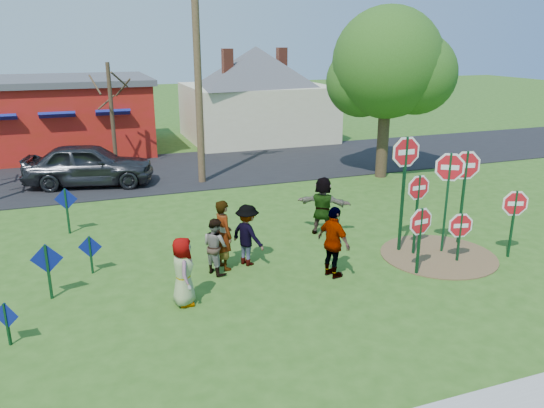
{
  "coord_description": "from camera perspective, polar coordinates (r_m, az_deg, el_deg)",
  "views": [
    {
      "loc": [
        -4.65,
        -12.32,
        5.86
      ],
      "look_at": [
        0.53,
        1.77,
        1.14
      ],
      "focal_mm": 35.0,
      "sensor_mm": 36.0,
      "label": 1
    }
  ],
  "objects": [
    {
      "name": "stop_sign_a",
      "position": [
        13.9,
        15.67,
        -2.39
      ],
      "size": [
        0.97,
        0.14,
        1.93
      ],
      "rotation": [
        0.0,
        0.0,
        0.13
      ],
      "color": "#103D20",
      "rests_on": "ground"
    },
    {
      "name": "stop_sign_d",
      "position": [
        16.19,
        20.08,
        3.06
      ],
      "size": [
        1.11,
        0.31,
        2.96
      ],
      "rotation": [
        0.0,
        0.0,
        -0.26
      ],
      "color": "#103D20",
      "rests_on": "ground"
    },
    {
      "name": "blue_diamond_d",
      "position": [
        17.54,
        -21.23,
        -0.15
      ],
      "size": [
        0.68,
        0.21,
        1.47
      ],
      "rotation": [
        0.0,
        0.0,
        -0.27
      ],
      "color": "#103D20",
      "rests_on": "ground"
    },
    {
      "name": "person_c",
      "position": [
        13.75,
        -6.11,
        -4.51
      ],
      "size": [
        0.81,
        0.89,
        1.49
      ],
      "primitive_type": "imported",
      "rotation": [
        0.0,
        0.0,
        1.99
      ],
      "color": "brown",
      "rests_on": "ground"
    },
    {
      "name": "utility_pole",
      "position": [
        21.94,
        -8.04,
        15.14
      ],
      "size": [
        2.34,
        0.3,
        9.58
      ],
      "rotation": [
        0.0,
        0.0,
        -0.07
      ],
      "color": "#4C3823",
      "rests_on": "ground"
    },
    {
      "name": "cream_house",
      "position": [
        32.11,
        -1.71,
        12.19
      ],
      "size": [
        9.4,
        9.4,
        6.5
      ],
      "color": "beige",
      "rests_on": "ground"
    },
    {
      "name": "person_a",
      "position": [
        12.24,
        -9.54,
        -7.17
      ],
      "size": [
        0.58,
        0.84,
        1.63
      ],
      "primitive_type": "imported",
      "rotation": [
        0.0,
        0.0,
        1.48
      ],
      "color": "#42548A",
      "rests_on": "ground"
    },
    {
      "name": "person_e",
      "position": [
        13.47,
        6.66,
        -4.13
      ],
      "size": [
        0.75,
        1.18,
        1.87
      ],
      "primitive_type": "imported",
      "rotation": [
        0.0,
        0.0,
        1.86
      ],
      "color": "#442A51",
      "rests_on": "ground"
    },
    {
      "name": "ground",
      "position": [
        14.41,
        0.44,
        -6.55
      ],
      "size": [
        120.0,
        120.0,
        0.0
      ],
      "primitive_type": "plane",
      "color": "#2D5618",
      "rests_on": "ground"
    },
    {
      "name": "blue_diamond_c",
      "position": [
        14.45,
        -18.95,
        -4.78
      ],
      "size": [
        0.59,
        0.18,
        1.04
      ],
      "rotation": [
        0.0,
        0.0,
        -0.28
      ],
      "color": "#103D20",
      "rests_on": "ground"
    },
    {
      "name": "person_d",
      "position": [
        14.16,
        -2.66,
        -3.35
      ],
      "size": [
        1.05,
        1.25,
        1.68
      ],
      "primitive_type": "imported",
      "rotation": [
        0.0,
        0.0,
        2.04
      ],
      "color": "#343539",
      "rests_on": "ground"
    },
    {
      "name": "red_building",
      "position": [
        30.58,
        -21.88,
        8.89
      ],
      "size": [
        9.4,
        7.69,
        3.9
      ],
      "color": "#9B1F0F",
      "rests_on": "ground"
    },
    {
      "name": "stop_sign_f",
      "position": [
        15.85,
        24.64,
        -0.39
      ],
      "size": [
        0.92,
        0.33,
        2.05
      ],
      "rotation": [
        0.0,
        0.0,
        -0.33
      ],
      "color": "#103D20",
      "rests_on": "ground"
    },
    {
      "name": "stop_sign_e",
      "position": [
        15.14,
        19.6,
        -2.47
      ],
      "size": [
        0.91,
        0.22,
        1.51
      ],
      "rotation": [
        0.0,
        0.0,
        -0.22
      ],
      "color": "#103D20",
      "rests_on": "ground"
    },
    {
      "name": "leafy_tree",
      "position": [
        23.32,
        12.55,
        14.01
      ],
      "size": [
        5.05,
        4.61,
        7.18
      ],
      "color": "#382819",
      "rests_on": "ground"
    },
    {
      "name": "blue_diamond_a",
      "position": [
        11.88,
        -26.65,
        -11.05
      ],
      "size": [
        0.49,
        0.31,
        0.94
      ],
      "rotation": [
        0.0,
        0.0,
        -0.56
      ],
      "color": "#103D20",
      "rests_on": "ground"
    },
    {
      "name": "person_f",
      "position": [
        16.43,
        5.49,
        -0.17
      ],
      "size": [
        1.67,
        1.45,
        1.82
      ],
      "primitive_type": "imported",
      "rotation": [
        0.0,
        0.0,
        2.5
      ],
      "color": "#215A38",
      "rests_on": "ground"
    },
    {
      "name": "bare_tree_east",
      "position": [
        25.13,
        -16.95,
        10.49
      ],
      "size": [
        1.8,
        1.8,
        4.85
      ],
      "color": "#382819",
      "rests_on": "ground"
    },
    {
      "name": "person_b",
      "position": [
        13.92,
        -5.22,
        -3.32
      ],
      "size": [
        0.57,
        0.76,
        1.89
      ],
      "primitive_type": "imported",
      "rotation": [
        0.0,
        0.0,
        1.75
      ],
      "color": "teal",
      "rests_on": "ground"
    },
    {
      "name": "dirt_patch",
      "position": [
        15.68,
        17.43,
        -5.29
      ],
      "size": [
        3.2,
        3.2,
        0.03
      ],
      "primitive_type": "cylinder",
      "color": "brown",
      "rests_on": "ground"
    },
    {
      "name": "stop_sign_c",
      "position": [
        15.35,
        18.46,
        2.5
      ],
      "size": [
        0.94,
        0.57,
        3.03
      ],
      "rotation": [
        0.0,
        0.0,
        -0.53
      ],
      "color": "#103D20",
      "rests_on": "ground"
    },
    {
      "name": "stop_sign_b",
      "position": [
        15.0,
        14.12,
        4.13
      ],
      "size": [
        1.16,
        0.08,
        3.47
      ],
      "rotation": [
        0.0,
        0.0,
        -0.0
      ],
      "color": "#103D20",
      "rests_on": "ground"
    },
    {
      "name": "stop_sign_g",
      "position": [
        15.05,
        15.42,
        0.78
      ],
      "size": [
        0.95,
        0.07,
        2.44
      ],
      "rotation": [
        0.0,
        0.0,
        0.05
      ],
      "color": "#103D20",
      "rests_on": "ground"
    },
    {
      "name": "road",
      "position": [
        24.96,
        -8.91,
        3.7
      ],
      "size": [
        120.0,
        7.5,
        0.04
      ],
      "primitive_type": "cube",
      "color": "black",
      "rests_on": "ground"
    },
    {
      "name": "blue_diamond_b",
      "position": [
        13.36,
        -22.99,
        -6.09
      ],
      "size": [
        0.72,
        0.12,
        1.37
      ],
      "rotation": [
        0.0,
        0.0,
        -0.13
      ],
      "color": "#103D20",
      "rests_on": "ground"
    },
    {
      "name": "suv",
      "position": [
        22.99,
        -19.07,
        4.04
      ],
      "size": [
        5.43,
        3.12,
        1.74
      ],
      "primitive_type": "imported",
      "rotation": [
        0.0,
        0.0,
        1.35
      ],
      "color": "#28292D",
      "rests_on": "road"
    }
  ]
}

